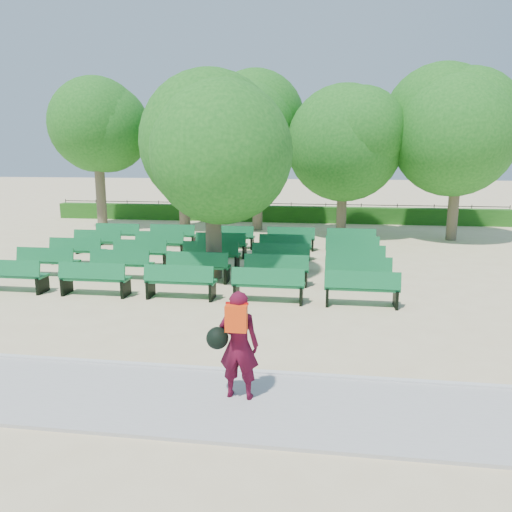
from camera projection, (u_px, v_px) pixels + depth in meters
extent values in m
plane|color=beige|center=(224.00, 283.00, 15.33)|extent=(120.00, 120.00, 0.00)
cube|color=#AFAEAA|center=(131.00, 397.00, 8.16)|extent=(30.00, 2.20, 0.06)
cube|color=silver|center=(155.00, 367.00, 9.27)|extent=(30.00, 0.12, 0.10)
cube|color=#215C17|center=(273.00, 214.00, 28.80)|extent=(26.00, 0.70, 0.90)
cube|color=#136C37|center=(211.00, 254.00, 17.27)|extent=(1.96, 0.64, 0.06)
cube|color=#136C37|center=(210.00, 248.00, 17.00)|extent=(1.94, 0.25, 0.45)
cylinder|color=brown|center=(214.00, 236.00, 15.71)|extent=(0.50, 0.50, 2.75)
ellipsoid|color=#226A1D|center=(212.00, 152.00, 15.18)|extent=(4.40, 4.40, 3.96)
imported|color=#4C0A1F|center=(239.00, 345.00, 7.93)|extent=(0.68, 0.47, 1.78)
cube|color=#FE3F0D|center=(236.00, 318.00, 7.63)|extent=(0.33, 0.17, 0.42)
sphere|color=black|center=(217.00, 338.00, 7.90)|extent=(0.36, 0.36, 0.36)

